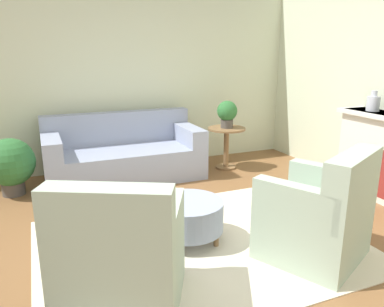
{
  "coord_description": "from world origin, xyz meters",
  "views": [
    {
      "loc": [
        -1.31,
        -2.94,
        1.78
      ],
      "look_at": [
        0.15,
        0.55,
        0.75
      ],
      "focal_mm": 35.0,
      "sensor_mm": 36.0,
      "label": 1
    }
  ],
  "objects_px": {
    "armchair_left": "(121,259)",
    "potted_plant_on_side_table": "(227,113)",
    "armchair_right": "(320,217)",
    "side_table": "(226,140)",
    "potted_plant_floor": "(10,164)",
    "ottoman_table": "(188,215)",
    "couch": "(124,156)",
    "vase_mantel_near": "(373,103)"
  },
  "relations": [
    {
      "from": "ottoman_table",
      "to": "vase_mantel_near",
      "type": "xyz_separation_m",
      "value": [
        2.64,
        0.36,
        0.9
      ]
    },
    {
      "from": "armchair_right",
      "to": "vase_mantel_near",
      "type": "height_order",
      "value": "vase_mantel_near"
    },
    {
      "from": "side_table",
      "to": "potted_plant_on_side_table",
      "type": "xyz_separation_m",
      "value": [
        0.0,
        0.0,
        0.44
      ]
    },
    {
      "from": "vase_mantel_near",
      "to": "armchair_right",
      "type": "bearing_deg",
      "value": -147.32
    },
    {
      "from": "vase_mantel_near",
      "to": "potted_plant_on_side_table",
      "type": "xyz_separation_m",
      "value": [
        -1.19,
        1.61,
        -0.28
      ]
    },
    {
      "from": "vase_mantel_near",
      "to": "potted_plant_floor",
      "type": "bearing_deg",
      "value": 158.82
    },
    {
      "from": "armchair_left",
      "to": "vase_mantel_near",
      "type": "bearing_deg",
      "value": 17.51
    },
    {
      "from": "armchair_left",
      "to": "potted_plant_on_side_table",
      "type": "xyz_separation_m",
      "value": [
        2.25,
        2.69,
        0.5
      ]
    },
    {
      "from": "couch",
      "to": "side_table",
      "type": "height_order",
      "value": "couch"
    },
    {
      "from": "ottoman_table",
      "to": "side_table",
      "type": "xyz_separation_m",
      "value": [
        1.45,
        1.97,
        0.18
      ]
    },
    {
      "from": "side_table",
      "to": "potted_plant_floor",
      "type": "xyz_separation_m",
      "value": [
        -3.06,
        0.04,
        -0.03
      ]
    },
    {
      "from": "ottoman_table",
      "to": "potted_plant_on_side_table",
      "type": "xyz_separation_m",
      "value": [
        1.45,
        1.97,
        0.62
      ]
    },
    {
      "from": "armchair_right",
      "to": "side_table",
      "type": "xyz_separation_m",
      "value": [
        0.5,
        2.69,
        0.06
      ]
    },
    {
      "from": "armchair_right",
      "to": "vase_mantel_near",
      "type": "relative_size",
      "value": 4.26
    },
    {
      "from": "couch",
      "to": "ottoman_table",
      "type": "relative_size",
      "value": 3.17
    },
    {
      "from": "ottoman_table",
      "to": "side_table",
      "type": "bearing_deg",
      "value": 53.59
    },
    {
      "from": "side_table",
      "to": "potted_plant_on_side_table",
      "type": "distance_m",
      "value": 0.44
    },
    {
      "from": "armchair_right",
      "to": "potted_plant_on_side_table",
      "type": "height_order",
      "value": "potted_plant_on_side_table"
    },
    {
      "from": "potted_plant_floor",
      "to": "side_table",
      "type": "bearing_deg",
      "value": -0.73
    },
    {
      "from": "armchair_right",
      "to": "ottoman_table",
      "type": "height_order",
      "value": "armchair_right"
    },
    {
      "from": "couch",
      "to": "potted_plant_floor",
      "type": "xyz_separation_m",
      "value": [
        -1.47,
        -0.12,
        0.08
      ]
    },
    {
      "from": "couch",
      "to": "potted_plant_floor",
      "type": "relative_size",
      "value": 2.96
    },
    {
      "from": "ottoman_table",
      "to": "potted_plant_on_side_table",
      "type": "relative_size",
      "value": 1.65
    },
    {
      "from": "couch",
      "to": "potted_plant_on_side_table",
      "type": "relative_size",
      "value": 5.23
    },
    {
      "from": "potted_plant_floor",
      "to": "vase_mantel_near",
      "type": "bearing_deg",
      "value": -21.18
    },
    {
      "from": "couch",
      "to": "ottoman_table",
      "type": "xyz_separation_m",
      "value": [
        0.13,
        -2.12,
        -0.06
      ]
    },
    {
      "from": "potted_plant_on_side_table",
      "to": "potted_plant_floor",
      "type": "bearing_deg",
      "value": 179.27
    },
    {
      "from": "armchair_left",
      "to": "potted_plant_on_side_table",
      "type": "height_order",
      "value": "potted_plant_on_side_table"
    },
    {
      "from": "ottoman_table",
      "to": "vase_mantel_near",
      "type": "height_order",
      "value": "vase_mantel_near"
    },
    {
      "from": "couch",
      "to": "potted_plant_floor",
      "type": "bearing_deg",
      "value": -175.39
    },
    {
      "from": "couch",
      "to": "potted_plant_on_side_table",
      "type": "bearing_deg",
      "value": -5.7
    },
    {
      "from": "armchair_right",
      "to": "armchair_left",
      "type": "bearing_deg",
      "value": 180.0
    },
    {
      "from": "couch",
      "to": "armchair_left",
      "type": "relative_size",
      "value": 2.03
    },
    {
      "from": "armchair_left",
      "to": "couch",
      "type": "bearing_deg",
      "value": 76.9
    },
    {
      "from": "couch",
      "to": "vase_mantel_near",
      "type": "relative_size",
      "value": 8.63
    },
    {
      "from": "couch",
      "to": "vase_mantel_near",
      "type": "height_order",
      "value": "vase_mantel_near"
    },
    {
      "from": "vase_mantel_near",
      "to": "potted_plant_floor",
      "type": "xyz_separation_m",
      "value": [
        -4.24,
        1.65,
        -0.75
      ]
    },
    {
      "from": "side_table",
      "to": "potted_plant_floor",
      "type": "height_order",
      "value": "potted_plant_floor"
    },
    {
      "from": "armchair_left",
      "to": "side_table",
      "type": "relative_size",
      "value": 1.66
    },
    {
      "from": "armchair_left",
      "to": "ottoman_table",
      "type": "height_order",
      "value": "armchair_left"
    },
    {
      "from": "side_table",
      "to": "potted_plant_on_side_table",
      "type": "bearing_deg",
      "value": 63.43
    },
    {
      "from": "ottoman_table",
      "to": "potted_plant_floor",
      "type": "xyz_separation_m",
      "value": [
        -1.61,
        2.0,
        0.15
      ]
    }
  ]
}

